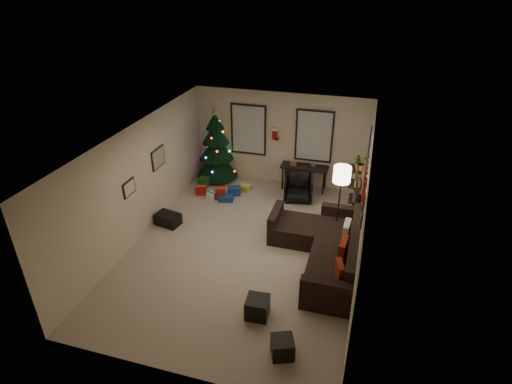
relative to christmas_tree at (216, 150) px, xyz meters
The scene contains 29 objects.
floor 3.78m from the christmas_tree, 59.55° to the right, with size 7.00×7.00×0.00m, color tan.
ceiling 4.07m from the christmas_tree, 59.55° to the right, with size 7.00×7.00×0.00m, color white.
wall_back 1.93m from the christmas_tree, 10.42° to the left, with size 5.00×5.00×0.00m, color beige.
wall_front 6.93m from the christmas_tree, 74.42° to the right, with size 5.00×5.00×0.00m, color beige.
wall_left 3.25m from the christmas_tree, 101.51° to the right, with size 7.00×7.00×0.00m, color beige.
wall_right 5.40m from the christmas_tree, 35.94° to the right, with size 7.00×7.00×0.00m, color beige.
window_back_left 1.14m from the christmas_tree, 18.95° to the left, with size 1.05×0.06×1.50m.
window_back_right 2.89m from the christmas_tree, ahead, with size 1.05×0.06×1.50m.
window_right_wall 4.41m from the christmas_tree, ahead, with size 0.06×0.90×1.30m.
christmas_tree is the anchor object (origin of this frame).
presents 1.31m from the christmas_tree, 64.45° to the right, with size 1.50×1.01×0.30m.
sofa 4.83m from the christmas_tree, 39.96° to the right, with size 2.05×2.96×0.91m.
pillow_red_a 5.88m from the christmas_tree, 46.19° to the right, with size 0.11×0.40×0.40m, color maroon.
pillow_red_b 5.40m from the christmas_tree, 41.02° to the right, with size 0.12×0.47×0.47m, color maroon.
pillow_cream 4.96m from the christmas_tree, 34.69° to the right, with size 0.13×0.44×0.44m, color beige.
ottoman_near 5.83m from the christmas_tree, 61.97° to the right, with size 0.41×0.41×0.39m, color black.
ottoman_far 6.78m from the christmas_tree, 60.12° to the right, with size 0.36×0.36×0.34m, color black.
desk 2.65m from the christmas_tree, ahead, with size 1.33×0.48×0.72m.
desk_chair 2.73m from the christmas_tree, 12.75° to the right, with size 0.70×0.66×0.72m, color black.
bookshelf 4.42m from the christmas_tree, 19.87° to the right, with size 0.30×0.52×1.77m.
potted_plant 4.54m from the christmas_tree, 21.20° to the right, with size 0.44×0.38×0.49m, color #4C4C4C.
floor_lamp 4.41m from the christmas_tree, 29.33° to the right, with size 0.39×0.39×1.83m.
art_map 2.43m from the christmas_tree, 105.39° to the right, with size 0.04×0.60×0.50m.
art_abstract 3.71m from the christmas_tree, 99.75° to the right, with size 0.04×0.45×0.35m.
gallery 5.45m from the christmas_tree, 36.70° to the right, with size 0.03×1.25×0.54m.
garland 5.52m from the christmas_tree, 37.04° to the right, with size 0.08×1.90×0.30m, color #A5140C, non-canonical shape.
stocking_left 1.83m from the christmas_tree, ahead, with size 0.20×0.05×0.36m.
stocking_right 2.18m from the christmas_tree, 11.90° to the left, with size 0.20×0.05×0.36m.
storage_bin 2.87m from the christmas_tree, 95.58° to the right, with size 0.59×0.39×0.29m, color black.
Camera 1 is at (2.39, -7.35, 5.63)m, focal length 28.97 mm.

